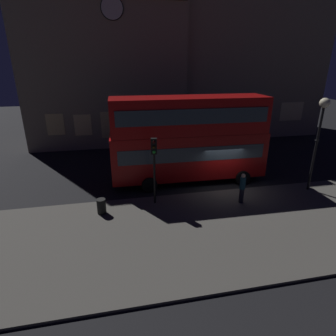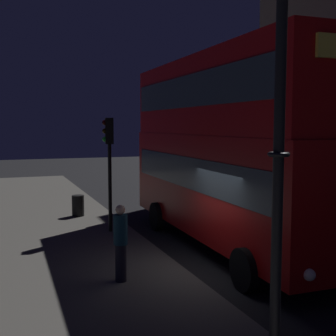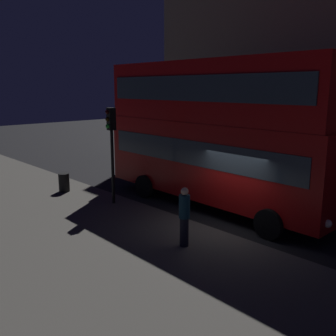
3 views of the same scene
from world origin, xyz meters
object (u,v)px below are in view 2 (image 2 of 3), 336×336
at_px(traffic_light_near_kerb, 109,150).
at_px(pedestrian, 121,242).
at_px(street_lamp, 281,61).
at_px(litter_bin, 78,206).
at_px(double_decker_bus, 226,143).

distance_m(traffic_light_near_kerb, pedestrian, 5.21).
bearing_deg(pedestrian, traffic_light_near_kerb, 155.54).
xyz_separation_m(street_lamp, pedestrian, (-4.87, -0.77, -3.40)).
relative_size(street_lamp, pedestrian, 3.20).
bearing_deg(pedestrian, street_lamp, -4.79).
distance_m(pedestrian, litter_bin, 7.75).
height_order(double_decker_bus, litter_bin, double_decker_bus).
relative_size(traffic_light_near_kerb, pedestrian, 2.15).
height_order(traffic_light_near_kerb, litter_bin, traffic_light_near_kerb).
bearing_deg(double_decker_bus, pedestrian, -59.88).
xyz_separation_m(traffic_light_near_kerb, litter_bin, (-2.92, -0.56, -2.31)).
bearing_deg(litter_bin, traffic_light_near_kerb, 10.86).
bearing_deg(street_lamp, double_decker_bus, 156.62).
relative_size(double_decker_bus, street_lamp, 1.81).
distance_m(double_decker_bus, street_lamp, 7.70).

